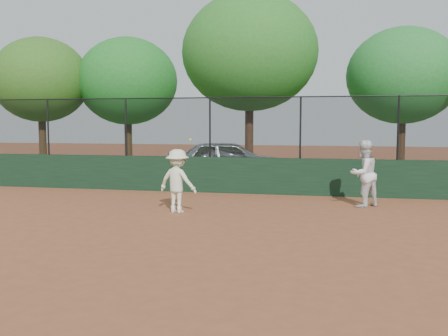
% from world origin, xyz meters
% --- Properties ---
extents(ground, '(80.00, 80.00, 0.00)m').
position_xyz_m(ground, '(0.00, 0.00, 0.00)').
color(ground, brown).
rests_on(ground, ground).
extents(back_wall, '(26.00, 0.20, 1.20)m').
position_xyz_m(back_wall, '(0.00, 6.00, 0.60)').
color(back_wall, '#16321D').
rests_on(back_wall, ground).
extents(grass_strip, '(36.00, 12.00, 0.01)m').
position_xyz_m(grass_strip, '(0.00, 12.00, 0.00)').
color(grass_strip, '#2F4B17').
rests_on(grass_strip, ground).
extents(parked_car, '(5.20, 2.98, 1.67)m').
position_xyz_m(parked_car, '(-0.51, 9.18, 0.83)').
color(parked_car, '#B5B9BF').
rests_on(parked_car, ground).
extents(player_second, '(1.15, 1.13, 1.87)m').
position_xyz_m(player_second, '(4.38, 4.14, 0.94)').
color(player_second, white).
rests_on(player_second, ground).
extents(player_main, '(1.20, 0.88, 1.97)m').
position_xyz_m(player_main, '(-0.44, 2.18, 0.83)').
color(player_main, white).
rests_on(player_main, ground).
extents(fence_assembly, '(26.00, 0.06, 2.00)m').
position_xyz_m(fence_assembly, '(-0.03, 6.00, 2.24)').
color(fence_assembly, black).
rests_on(fence_assembly, back_wall).
extents(tree_0, '(4.61, 4.19, 6.35)m').
position_xyz_m(tree_0, '(-10.04, 11.26, 4.35)').
color(tree_0, '#4A321A').
rests_on(tree_0, ground).
extents(tree_1, '(4.82, 4.39, 6.40)m').
position_xyz_m(tree_1, '(-6.15, 12.42, 4.31)').
color(tree_1, '#483119').
rests_on(tree_1, ground).
extents(tree_2, '(5.72, 5.20, 7.76)m').
position_xyz_m(tree_2, '(0.05, 10.78, 5.28)').
color(tree_2, '#452A18').
rests_on(tree_2, ground).
extents(tree_3, '(4.77, 4.34, 6.41)m').
position_xyz_m(tree_3, '(6.43, 12.46, 4.33)').
color(tree_3, '#412715').
rests_on(tree_3, ground).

